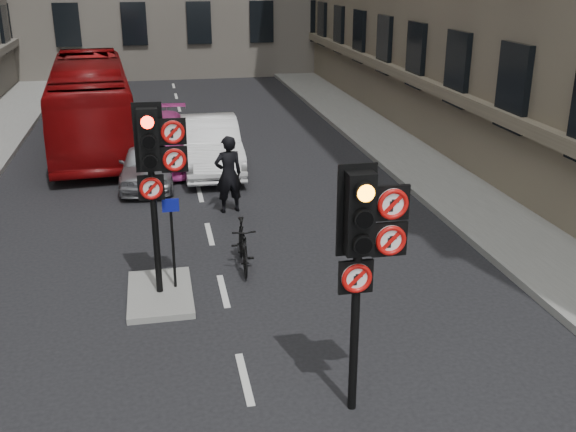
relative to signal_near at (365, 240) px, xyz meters
name	(u,v)px	position (x,y,z in m)	size (l,w,h in m)	color
pavement_right	(432,167)	(5.71, 11.01, -2.50)	(3.00, 50.00, 0.16)	gray
centre_island	(160,294)	(-2.69, 4.01, -2.52)	(1.20, 2.00, 0.12)	gray
signal_near	(365,240)	(0.00, 0.00, 0.00)	(0.91, 0.40, 3.58)	black
signal_far	(155,159)	(-2.60, 4.00, 0.12)	(0.91, 0.40, 3.58)	black
car_silver	(147,163)	(-2.86, 11.24, -1.96)	(1.47, 3.65, 1.24)	#929399
car_white	(210,144)	(-0.95, 12.32, -1.79)	(1.67, 4.80, 1.58)	white
car_pink	(158,140)	(-2.49, 13.37, -1.84)	(2.07, 5.09, 1.48)	#CC3C96
bus_red	(91,103)	(-4.69, 16.23, -1.13)	(2.44, 10.43, 2.91)	maroon
motorcycle	(243,245)	(-0.96, 5.01, -2.08)	(0.47, 1.67, 1.00)	black
motorcyclist	(228,174)	(-0.84, 8.47, -1.59)	(0.72, 0.47, 1.98)	black
info_sign	(172,231)	(-2.39, 4.13, -1.30)	(0.31, 0.09, 1.80)	black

